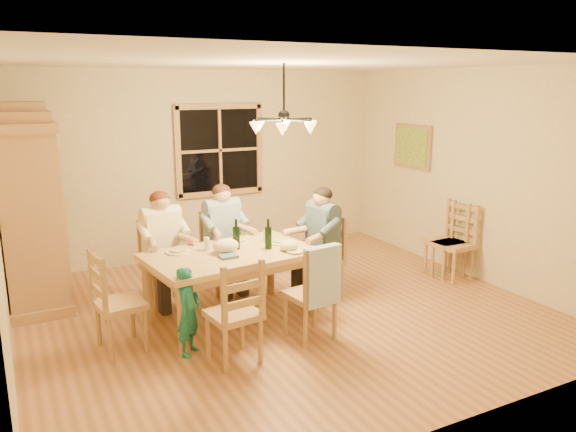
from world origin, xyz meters
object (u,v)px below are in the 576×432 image
chair_far_left (164,280)px  chair_far_right (224,268)px  chair_near_right (310,309)px  dining_table (231,262)px  armoire (30,213)px  wine_bottle_a (236,234)px  chair_spare_front (445,253)px  wine_bottle_b (268,234)px  adult_plaid_man (223,225)px  chair_near_left (234,330)px  adult_slate_man (322,229)px  adult_woman (162,234)px  chair_spare_back (452,256)px  chair_end_right (321,272)px  chair_end_left (121,319)px  child (189,311)px  chandelier (284,124)px

chair_far_left → chair_far_right: size_ratio=1.00×
chair_near_right → chair_far_left: bearing=117.9°
dining_table → chair_far_right: (0.23, 0.85, -0.35)m
chair_far_left → armoire: bearing=-38.7°
wine_bottle_a → chair_spare_front: size_ratio=0.33×
wine_bottle_b → adult_plaid_man: bearing=100.6°
chair_near_left → adult_slate_man: bearing=26.6°
chair_far_right → adult_woman: 0.94m
wine_bottle_a → chair_spare_back: wine_bottle_a is taller
wine_bottle_a → chair_spare_back: bearing=-3.1°
chair_spare_front → chair_spare_back: (0.00, -0.14, 0.00)m
armoire → dining_table: (1.82, -1.55, -0.40)m
chair_far_left → wine_bottle_b: size_ratio=3.00×
chair_end_right → adult_woman: (-1.73, 0.61, 0.54)m
chair_spare_front → wine_bottle_a: bearing=91.1°
wine_bottle_b → chair_spare_front: (2.65, 0.13, -0.62)m
chair_spare_front → chair_end_left: bearing=94.4°
chair_far_left → chair_end_right: size_ratio=1.00×
armoire → child: bearing=-60.9°
chandelier → adult_woman: (-1.13, 0.81, -1.24)m
dining_table → chair_far_left: bearing=125.0°
dining_table → chair_near_left: bearing=-110.8°
chair_end_right → wine_bottle_a: size_ratio=3.00×
chair_near_left → child: chair_near_left is taller
adult_slate_man → armoire: bearing=57.9°
chair_far_left → adult_plaid_man: bearing=-180.0°
chair_end_left → chair_spare_front: size_ratio=1.00×
chair_near_left → chair_end_right: (1.52, 1.01, 0.00)m
dining_table → adult_woman: bearing=125.0°
dining_table → chair_far_left: (-0.53, 0.76, -0.35)m
chair_far_left → chair_end_left: 1.12m
armoire → adult_slate_man: bearing=-25.0°
armoire → adult_woman: bearing=-31.6°
chair_end_left → wine_bottle_b: 1.72m
adult_plaid_man → wine_bottle_a: size_ratio=2.65×
armoire → chair_spare_back: armoire is taller
chandelier → chair_near_left: 2.16m
chandelier → chair_far_right: 2.03m
chandelier → wine_bottle_b: 1.17m
chandelier → chair_end_left: 2.53m
chair_far_left → chair_end_right: bearing=153.4°
adult_slate_man → child: adult_slate_man is taller
chair_end_right → adult_slate_man: size_ratio=1.13×
adult_plaid_man → chandelier: bearing=105.2°
chair_near_left → adult_slate_man: adult_slate_man is taller
chair_near_left → chair_spare_front: size_ratio=1.00×
chair_far_right → chair_end_right: (0.96, -0.70, 0.00)m
chair_far_right → chair_near_right: 1.64m
chair_spare_back → chair_near_right: bearing=100.1°
chair_spare_front → chair_near_left: bearing=106.9°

